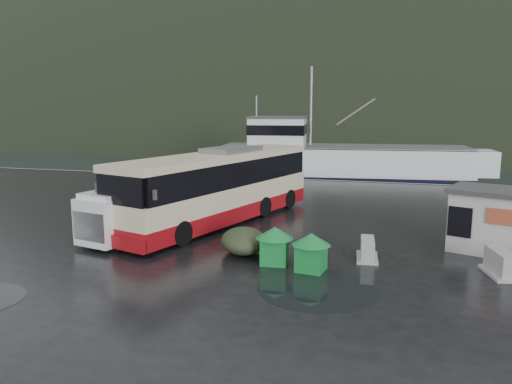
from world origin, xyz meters
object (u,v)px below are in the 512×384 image
(white_van, at_px, (136,237))
(waste_bin_left, at_px, (275,263))
(jersey_barrier_a, at_px, (500,275))
(fishing_trawler, at_px, (343,167))
(coach_bus, at_px, (220,222))
(jersey_barrier_b, at_px, (367,259))
(dome_tent, at_px, (244,253))
(waste_bin_right, at_px, (311,271))
(ticket_kiosk, at_px, (490,251))

(white_van, height_order, waste_bin_left, white_van)
(jersey_barrier_a, height_order, fishing_trawler, fishing_trawler)
(coach_bus, height_order, fishing_trawler, fishing_trawler)
(waste_bin_left, bearing_deg, jersey_barrier_a, 5.60)
(jersey_barrier_b, xyz_separation_m, fishing_trawler, (-3.60, 29.55, 0.00))
(dome_tent, height_order, jersey_barrier_b, dome_tent)
(waste_bin_left, bearing_deg, dome_tent, 145.89)
(coach_bus, relative_size, fishing_trawler, 0.49)
(white_van, distance_m, jersey_barrier_b, 10.47)
(waste_bin_right, bearing_deg, white_van, 162.52)
(waste_bin_right, xyz_separation_m, dome_tent, (-3.03, 1.55, 0.00))
(coach_bus, relative_size, jersey_barrier_a, 7.61)
(coach_bus, relative_size, waste_bin_right, 9.58)
(white_van, height_order, fishing_trawler, fishing_trawler)
(jersey_barrier_a, bearing_deg, fishing_trawler, 105.30)
(ticket_kiosk, bearing_deg, waste_bin_left, -134.06)
(jersey_barrier_a, distance_m, fishing_trawler, 31.37)
(ticket_kiosk, bearing_deg, dome_tent, -143.07)
(jersey_barrier_b, distance_m, fishing_trawler, 29.77)
(jersey_barrier_b, bearing_deg, white_van, 176.23)
(white_van, relative_size, waste_bin_right, 4.01)
(dome_tent, relative_size, fishing_trawler, 0.09)
(coach_bus, bearing_deg, fishing_trawler, 98.52)
(white_van, relative_size, dome_tent, 2.20)
(waste_bin_left, xyz_separation_m, fishing_trawler, (-0.19, 31.05, 0.00))
(white_van, distance_m, ticket_kiosk, 15.46)
(jersey_barrier_a, bearing_deg, jersey_barrier_b, 171.44)
(waste_bin_left, relative_size, fishing_trawler, 0.05)
(dome_tent, relative_size, jersey_barrier_a, 1.45)
(white_van, height_order, jersey_barrier_b, white_van)
(ticket_kiosk, distance_m, jersey_barrier_a, 3.10)
(coach_bus, relative_size, ticket_kiosk, 4.02)
(coach_bus, bearing_deg, white_van, -108.36)
(coach_bus, height_order, white_van, coach_bus)
(white_van, relative_size, ticket_kiosk, 1.68)
(jersey_barrier_b, bearing_deg, dome_tent, -174.86)
(jersey_barrier_a, bearing_deg, waste_bin_right, -168.99)
(white_van, relative_size, jersey_barrier_b, 3.51)
(coach_bus, distance_m, waste_bin_left, 7.34)
(coach_bus, height_order, jersey_barrier_a, coach_bus)
(dome_tent, bearing_deg, coach_bus, 119.07)
(waste_bin_left, bearing_deg, white_van, 162.74)
(jersey_barrier_a, distance_m, jersey_barrier_b, 4.73)
(white_van, bearing_deg, jersey_barrier_a, 8.79)
(white_van, xyz_separation_m, jersey_barrier_a, (15.12, -1.39, 0.00))
(jersey_barrier_a, xyz_separation_m, fishing_trawler, (-8.28, 30.26, 0.00))
(dome_tent, xyz_separation_m, jersey_barrier_a, (9.64, -0.26, 0.00))
(white_van, relative_size, fishing_trawler, 0.20)
(jersey_barrier_a, bearing_deg, ticket_kiosk, 85.54)
(white_van, distance_m, waste_bin_left, 7.37)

